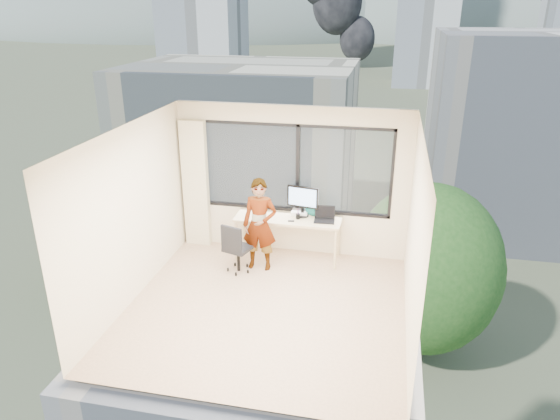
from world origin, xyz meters
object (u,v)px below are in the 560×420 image
(game_console, at_px, (300,212))
(handbag, at_px, (313,210))
(monitor, at_px, (303,201))
(chair, at_px, (238,247))
(desk, at_px, (288,237))
(person, at_px, (260,225))
(laptop, at_px, (324,215))

(game_console, bearing_deg, handbag, -5.28)
(monitor, xyz_separation_m, handbag, (0.18, 0.05, -0.17))
(handbag, bearing_deg, chair, -150.88)
(desk, distance_m, monitor, 0.70)
(person, distance_m, laptop, 1.10)
(game_console, height_order, handbag, handbag)
(person, bearing_deg, handbag, 38.14)
(person, xyz_separation_m, handbag, (0.79, 0.63, 0.08))
(person, xyz_separation_m, game_console, (0.55, 0.65, 0.01))
(person, bearing_deg, chair, -149.79)
(desk, height_order, person, person)
(chair, relative_size, monitor, 1.62)
(handbag, bearing_deg, desk, -164.94)
(monitor, bearing_deg, handbag, 26.32)
(person, xyz_separation_m, monitor, (0.61, 0.58, 0.24))
(desk, relative_size, laptop, 5.02)
(chair, height_order, monitor, monitor)
(monitor, xyz_separation_m, laptop, (0.40, -0.15, -0.16))
(desk, relative_size, person, 1.16)
(chair, bearing_deg, laptop, 41.99)
(chair, xyz_separation_m, monitor, (0.93, 0.77, 0.58))
(chair, height_order, handbag, handbag)
(monitor, distance_m, handbag, 0.25)
(chair, distance_m, laptop, 1.52)
(person, distance_m, monitor, 0.87)
(chair, distance_m, handbag, 1.44)
(game_console, bearing_deg, chair, -135.64)
(game_console, bearing_deg, desk, -131.65)
(handbag, bearing_deg, person, -148.73)
(game_console, bearing_deg, person, -129.87)
(chair, distance_m, person, 0.51)
(person, bearing_deg, monitor, 42.91)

